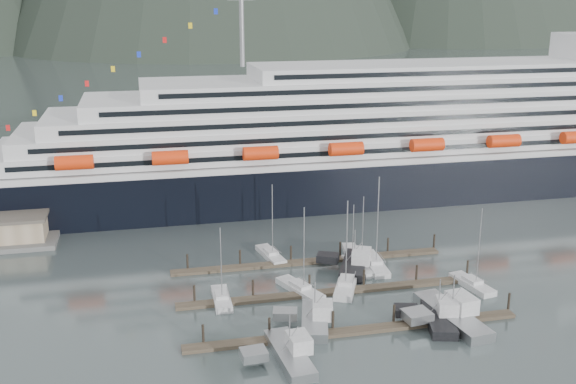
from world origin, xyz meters
name	(u,v)px	position (x,y,z in m)	size (l,w,h in m)	color
ground	(366,299)	(0.00, 0.00, 0.00)	(1600.00, 1600.00, 0.00)	#4F5D5C
cruise_ship	(412,141)	(30.03, 54.94, 12.04)	(210.00, 30.40, 50.30)	black
dock_near	(356,330)	(-4.93, -9.95, 0.31)	(48.18, 2.28, 3.20)	#3E3528
dock_mid	(330,292)	(-4.93, 3.05, 0.31)	(48.18, 2.28, 3.20)	#3E3528
dock_far	(309,261)	(-4.93, 16.05, 0.31)	(48.18, 2.28, 3.20)	#3E3528
sailboat_a	(222,299)	(-21.92, 3.87, 0.41)	(2.68, 8.73, 12.68)	silver
sailboat_b	(300,289)	(-9.40, 4.65, 0.43)	(6.20, 10.31, 14.72)	silver
sailboat_c	(346,286)	(-1.85, 4.34, 0.45)	(6.98, 10.93, 15.49)	silver
sailboat_d	(359,266)	(2.75, 11.72, 0.40)	(3.62, 9.67, 13.46)	silver
sailboat_e	(271,255)	(-11.04, 19.99, 0.42)	(4.08, 9.69, 14.19)	silver
sailboat_f	(352,253)	(3.40, 17.76, 0.39)	(3.64, 8.56, 10.21)	silver
sailboat_g	(374,264)	(5.59, 11.96, 0.45)	(3.59, 11.28, 16.80)	silver
sailboat_h	(472,285)	(18.00, 0.35, 0.43)	(4.21, 9.32, 13.91)	silver
trawler_a	(289,353)	(-15.71, -15.01, 0.88)	(9.21, 12.73, 6.85)	#95989B
trawler_b	(314,319)	(-10.11, -6.53, 0.91)	(9.19, 11.62, 7.19)	#95989B
trawler_c	(451,314)	(9.43, -9.61, 0.97)	(11.10, 15.60, 7.80)	#95989B
trawler_d	(437,315)	(7.43, -9.36, 0.91)	(9.59, 12.46, 7.11)	black
trawler_e	(353,264)	(1.69, 11.59, 0.97)	(10.63, 12.54, 7.82)	black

